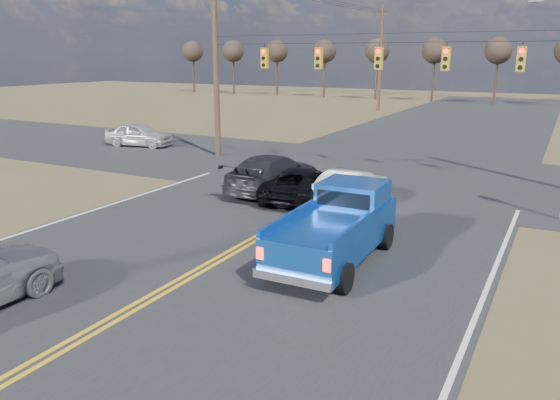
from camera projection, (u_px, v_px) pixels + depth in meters
The scene contains 11 objects.
ground at pixel (82, 338), 10.90m from camera, with size 160.00×160.00×0.00m, color brown.
road_main at pixel (301, 214), 19.42m from camera, with size 14.00×120.00×0.02m, color #28282B.
road_cross at pixel (374, 172), 26.23m from camera, with size 120.00×12.00×0.02m, color #28282B.
signal_gantry at pixel (388, 64), 24.52m from camera, with size 19.60×4.83×10.00m.
utility_poles at pixel (372, 60), 24.03m from camera, with size 19.60×58.32×10.00m.
treeline at pixel (427, 51), 32.40m from camera, with size 87.00×117.80×7.40m.
pickup_truck at pixel (337, 227), 14.74m from camera, with size 2.20×5.33×1.99m.
black_suv at pixel (303, 184), 21.14m from camera, with size 2.13×4.61×1.28m, color black.
white_car_queue at pixel (350, 187), 20.57m from camera, with size 1.40×4.02×1.32m, color white.
dgrey_car_queue at pixel (273, 173), 22.44m from camera, with size 2.14×5.25×1.52m, color #2C2C31.
cross_car_west at pixel (139, 135), 33.47m from camera, with size 4.20×1.69×1.43m, color silver.
Camera 1 is at (8.11, -6.79, 5.49)m, focal length 35.00 mm.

